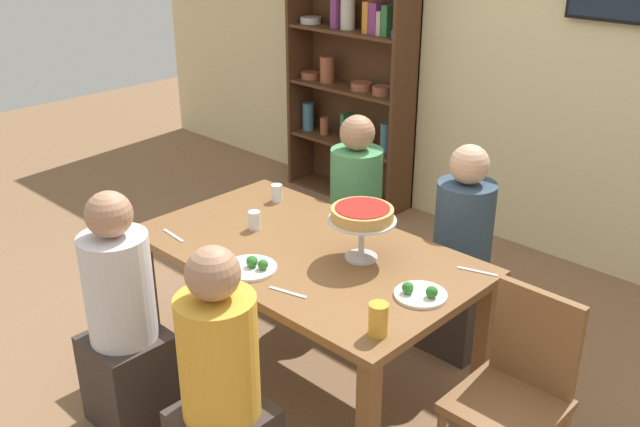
{
  "coord_description": "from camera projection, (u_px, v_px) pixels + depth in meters",
  "views": [
    {
      "loc": [
        2.11,
        -2.1,
        2.25
      ],
      "look_at": [
        0.0,
        0.1,
        0.89
      ],
      "focal_mm": 39.84,
      "sensor_mm": 36.0,
      "label": 1
    }
  ],
  "objects": [
    {
      "name": "salad_plate_near_diner",
      "position": [
        252.0,
        266.0,
        3.14
      ],
      "size": [
        0.24,
        0.24,
        0.07
      ],
      "color": "white",
      "rests_on": "dining_table"
    },
    {
      "name": "diner_far_right",
      "position": [
        460.0,
        265.0,
        3.71
      ],
      "size": [
        0.34,
        0.34,
        1.15
      ],
      "rotation": [
        0.0,
        0.0,
        -1.57
      ],
      "color": "#382D28",
      "rests_on": "ground_plane"
    },
    {
      "name": "water_glass_clear_near",
      "position": [
        277.0,
        193.0,
        3.84
      ],
      "size": [
        0.06,
        0.06,
        0.09
      ],
      "primitive_type": "cylinder",
      "color": "white",
      "rests_on": "dining_table"
    },
    {
      "name": "cutlery_fork_far",
      "position": [
        288.0,
        292.0,
        2.96
      ],
      "size": [
        0.18,
        0.06,
        0.0
      ],
      "primitive_type": "cube",
      "rotation": [
        0.0,
        0.0,
        0.25
      ],
      "color": "silver",
      "rests_on": "dining_table"
    },
    {
      "name": "beer_glass_amber_tall",
      "position": [
        378.0,
        319.0,
        2.65
      ],
      "size": [
        0.08,
        0.08,
        0.13
      ],
      "primitive_type": "cylinder",
      "color": "gold",
      "rests_on": "dining_table"
    },
    {
      "name": "diner_near_left",
      "position": [
        124.0,
        329.0,
        3.16
      ],
      "size": [
        0.34,
        0.34,
        1.15
      ],
      "rotation": [
        0.0,
        0.0,
        1.57
      ],
      "color": "#382D28",
      "rests_on": "ground_plane"
    },
    {
      "name": "diner_near_right",
      "position": [
        222.0,
        402.0,
        2.7
      ],
      "size": [
        0.34,
        0.34,
        1.15
      ],
      "rotation": [
        0.0,
        0.0,
        1.57
      ],
      "color": "#382D28",
      "rests_on": "ground_plane"
    },
    {
      "name": "ground_plane",
      "position": [
        307.0,
        378.0,
        3.63
      ],
      "size": [
        12.0,
        12.0,
        0.0
      ],
      "primitive_type": "plane",
      "color": "#846042"
    },
    {
      "name": "water_glass_clear_spare",
      "position": [
        347.0,
        213.0,
        3.6
      ],
      "size": [
        0.07,
        0.07,
        0.09
      ],
      "primitive_type": "cylinder",
      "color": "white",
      "rests_on": "dining_table"
    },
    {
      "name": "chair_head_east",
      "position": [
        517.0,
        387.0,
        2.79
      ],
      "size": [
        0.4,
        0.4,
        0.87
      ],
      "rotation": [
        0.0,
        0.0,
        3.14
      ],
      "color": "brown",
      "rests_on": "ground_plane"
    },
    {
      "name": "rear_partition",
      "position": [
        548.0,
        44.0,
        4.51
      ],
      "size": [
        8.0,
        0.12,
        2.8
      ],
      "primitive_type": "cube",
      "color": "beige",
      "rests_on": "ground_plane"
    },
    {
      "name": "deep_dish_pizza_stand",
      "position": [
        362.0,
        217.0,
        3.16
      ],
      "size": [
        0.31,
        0.31,
        0.25
      ],
      "color": "silver",
      "rests_on": "dining_table"
    },
    {
      "name": "cutlery_knife_near",
      "position": [
        173.0,
        235.0,
        3.46
      ],
      "size": [
        0.18,
        0.03,
        0.0
      ],
      "primitive_type": "cube",
      "rotation": [
        0.0,
        0.0,
        -0.1
      ],
      "color": "silver",
      "rests_on": "dining_table"
    },
    {
      "name": "diner_far_left",
      "position": [
        355.0,
        223.0,
        4.18
      ],
      "size": [
        0.34,
        0.34,
        1.15
      ],
      "rotation": [
        0.0,
        0.0,
        -1.57
      ],
      "color": "#382D28",
      "rests_on": "ground_plane"
    },
    {
      "name": "cutlery_fork_near",
      "position": [
        477.0,
        271.0,
        3.12
      ],
      "size": [
        0.18,
        0.07,
        0.0
      ],
      "primitive_type": "cube",
      "rotation": [
        0.0,
        0.0,
        3.45
      ],
      "color": "silver",
      "rests_on": "dining_table"
    },
    {
      "name": "water_glass_clear_far",
      "position": [
        254.0,
        220.0,
        3.51
      ],
      "size": [
        0.06,
        0.06,
        0.09
      ],
      "primitive_type": "cylinder",
      "color": "white",
      "rests_on": "dining_table"
    },
    {
      "name": "dining_table",
      "position": [
        305.0,
        265.0,
        3.37
      ],
      "size": [
        1.62,
        0.95,
        0.74
      ],
      "color": "brown",
      "rests_on": "ground_plane"
    },
    {
      "name": "salad_plate_far_diner",
      "position": [
        420.0,
        293.0,
        2.92
      ],
      "size": [
        0.22,
        0.22,
        0.06
      ],
      "color": "white",
      "rests_on": "dining_table"
    },
    {
      "name": "bookshelf",
      "position": [
        353.0,
        54.0,
        5.43
      ],
      "size": [
        1.1,
        0.3,
        2.21
      ],
      "color": "#4C2D19",
      "rests_on": "ground_plane"
    }
  ]
}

